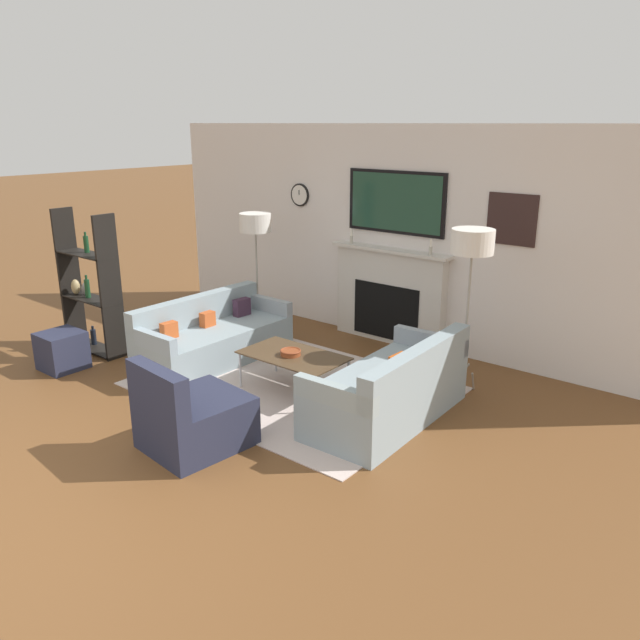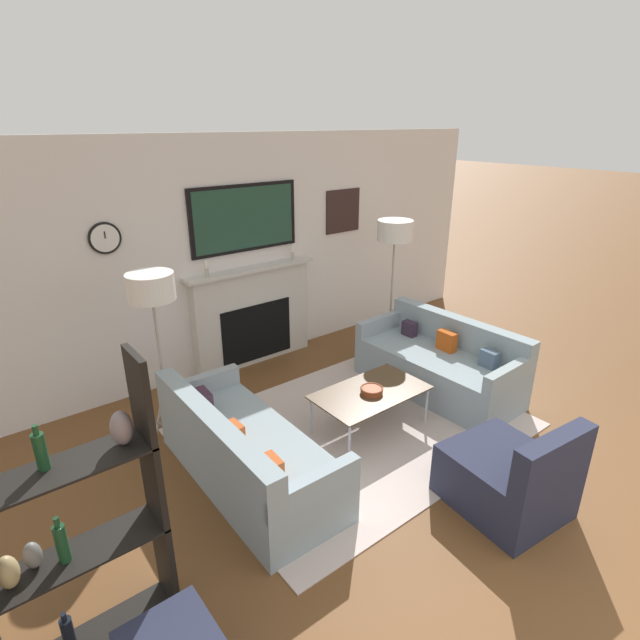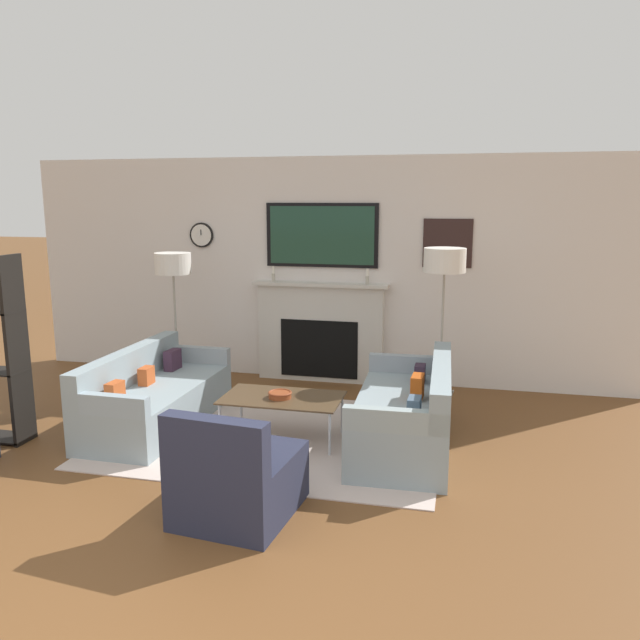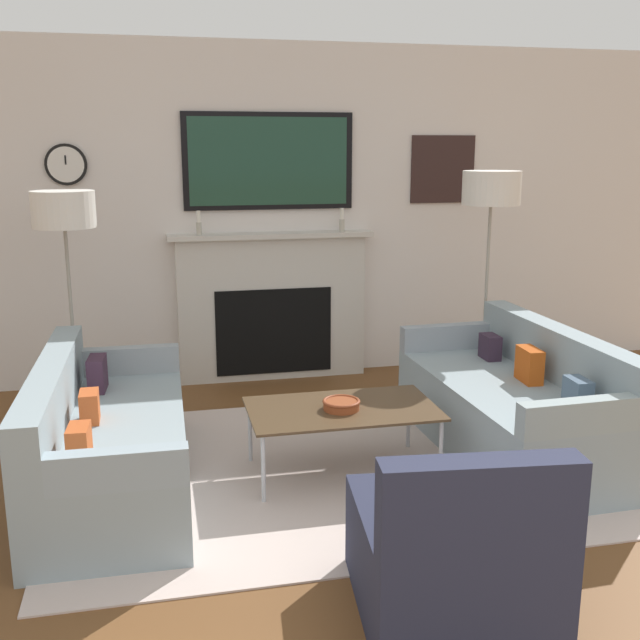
% 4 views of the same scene
% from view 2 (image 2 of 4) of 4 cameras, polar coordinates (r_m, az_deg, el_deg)
% --- Properties ---
extents(fireplace_wall, '(7.57, 0.28, 2.70)m').
position_cam_2_polar(fireplace_wall, '(6.00, -8.42, 6.37)').
color(fireplace_wall, silver).
rests_on(fireplace_wall, ground_plane).
extents(area_rug, '(3.10, 2.33, 0.01)m').
position_cam_2_polar(area_rug, '(5.03, 4.13, -12.12)').
color(area_rug, beige).
rests_on(area_rug, ground_plane).
extents(couch_left, '(0.80, 1.88, 0.74)m').
position_cam_2_polar(couch_left, '(4.29, -8.64, -14.81)').
color(couch_left, '#8C9DA4').
rests_on(couch_left, ground_plane).
extents(couch_right, '(0.86, 1.81, 0.79)m').
position_cam_2_polar(couch_right, '(5.69, 13.53, -5.09)').
color(couch_right, '#8C9DA4').
rests_on(couch_right, ground_plane).
extents(armchair, '(0.82, 0.91, 0.83)m').
position_cam_2_polar(armchair, '(4.25, 20.85, -16.53)').
color(armchair, '#25293E').
rests_on(armchair, ground_plane).
extents(coffee_table, '(1.10, 0.63, 0.41)m').
position_cam_2_polar(coffee_table, '(4.84, 5.78, -8.36)').
color(coffee_table, '#4C3823').
rests_on(coffee_table, ground_plane).
extents(decorative_bowl, '(0.22, 0.22, 0.06)m').
position_cam_2_polar(decorative_bowl, '(4.79, 5.93, -7.96)').
color(decorative_bowl, brown).
rests_on(decorative_bowl, coffee_table).
extents(floor_lamp_left, '(0.40, 0.40, 1.62)m').
position_cam_2_polar(floor_lamp_left, '(4.50, -18.75, 3.34)').
color(floor_lamp_left, '#9E998E').
rests_on(floor_lamp_left, ground_plane).
extents(floor_lamp_right, '(0.42, 0.42, 1.73)m').
position_cam_2_polar(floor_lamp_right, '(6.08, 8.56, 9.86)').
color(floor_lamp_right, '#9E998E').
rests_on(floor_lamp_right, ground_plane).
extents(shelf_unit, '(0.92, 0.28, 1.73)m').
position_cam_2_polar(shelf_unit, '(3.10, -26.54, -20.87)').
color(shelf_unit, black).
rests_on(shelf_unit, ground_plane).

